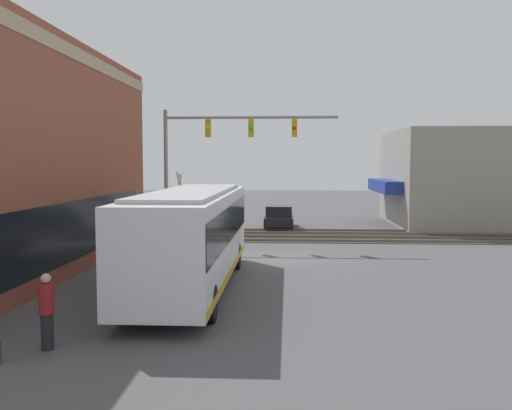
{
  "coord_description": "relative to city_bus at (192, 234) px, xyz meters",
  "views": [
    {
      "loc": [
        -24.76,
        -0.38,
        4.23
      ],
      "look_at": [
        5.11,
        1.31,
        1.96
      ],
      "focal_mm": 40.0,
      "sensor_mm": 36.0,
      "label": 1
    }
  ],
  "objects": [
    {
      "name": "ground_plane",
      "position": [
        6.11,
        -2.8,
        -1.82
      ],
      "size": [
        120.0,
        120.0,
        0.0
      ],
      "primitive_type": "plane",
      "color": "#4C4C4F"
    },
    {
      "name": "shop_building",
      "position": [
        20.6,
        -14.39,
        1.33
      ],
      "size": [
        10.84,
        9.46,
        6.31
      ],
      "color": "gray",
      "rests_on": "ground"
    },
    {
      "name": "city_bus",
      "position": [
        0.0,
        0.0,
        0.0
      ],
      "size": [
        11.59,
        2.59,
        3.3
      ],
      "color": "silver",
      "rests_on": "ground"
    },
    {
      "name": "traffic_signal_gantry",
      "position": [
        10.5,
        0.35,
        3.36
      ],
      "size": [
        0.42,
        8.91,
        6.89
      ],
      "color": "gray",
      "rests_on": "ground"
    },
    {
      "name": "crossing_signal",
      "position": [
        10.41,
        2.41,
        0.47
      ],
      "size": [
        1.41,
        1.18,
        3.81
      ],
      "color": "gray",
      "rests_on": "ground"
    },
    {
      "name": "rail_track_near",
      "position": [
        12.11,
        -2.8,
        -1.79
      ],
      "size": [
        2.6,
        60.0,
        0.15
      ],
      "color": "#332D28",
      "rests_on": "ground"
    },
    {
      "name": "rail_track_far",
      "position": [
        15.31,
        -2.8,
        -1.79
      ],
      "size": [
        2.6,
        60.0,
        0.15
      ],
      "color": "#332D28",
      "rests_on": "ground"
    },
    {
      "name": "parked_car_black",
      "position": [
        17.66,
        -2.6,
        -1.15
      ],
      "size": [
        4.25,
        1.82,
        1.46
      ],
      "color": "black",
      "rests_on": "ground"
    },
    {
      "name": "pedestrian_at_crossing",
      "position": [
        11.07,
        1.44,
        -0.99
      ],
      "size": [
        0.34,
        0.34,
        1.64
      ],
      "color": "#2D3351",
      "rests_on": "ground"
    },
    {
      "name": "pedestrian_by_lamp",
      "position": [
        -6.37,
        2.23,
        -0.93
      ],
      "size": [
        0.34,
        0.34,
        1.74
      ],
      "color": "black",
      "rests_on": "ground"
    }
  ]
}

